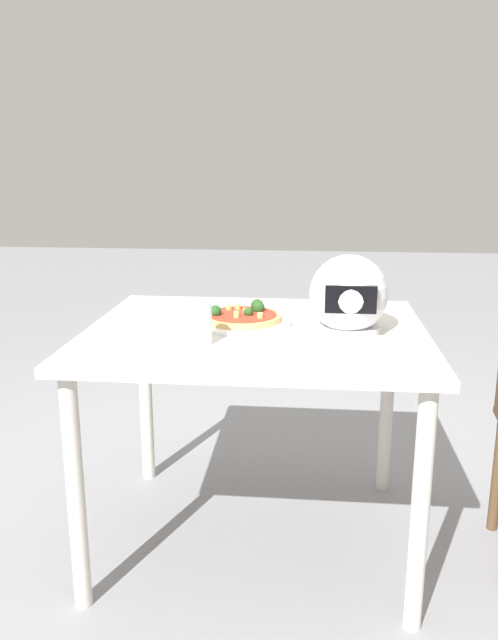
{
  "coord_description": "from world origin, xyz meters",
  "views": [
    {
      "loc": [
        -0.16,
        1.91,
        1.27
      ],
      "look_at": [
        0.02,
        -0.03,
        0.77
      ],
      "focal_mm": 35.36,
      "sensor_mm": 36.0,
      "label": 1
    }
  ],
  "objects": [
    {
      "name": "ground_plane",
      "position": [
        0.0,
        0.0,
        0.0
      ],
      "size": [
        14.0,
        14.0,
        0.0
      ],
      "primitive_type": "plane",
      "color": "gray"
    },
    {
      "name": "pizza_plate",
      "position": [
        0.05,
        -0.05,
        0.75
      ],
      "size": [
        0.32,
        0.32,
        0.01
      ],
      "primitive_type": "cylinder",
      "color": "white",
      "rests_on": "dining_table"
    },
    {
      "name": "motorcycle_helmet",
      "position": [
        -0.29,
        0.01,
        0.86
      ],
      "size": [
        0.24,
        0.24,
        0.24
      ],
      "color": "silver",
      "rests_on": "dining_table"
    },
    {
      "name": "drinking_glass",
      "position": [
        0.15,
        0.18,
        0.81
      ],
      "size": [
        0.07,
        0.07,
        0.12
      ],
      "primitive_type": "cylinder",
      "color": "silver",
      "rests_on": "dining_table"
    },
    {
      "name": "pizza",
      "position": [
        0.05,
        -0.06,
        0.77
      ],
      "size": [
        0.25,
        0.25,
        0.06
      ],
      "color": "tan",
      "rests_on": "pizza_plate"
    },
    {
      "name": "dining_table",
      "position": [
        0.0,
        0.0,
        0.66
      ],
      "size": [
        1.06,
        0.89,
        0.75
      ],
      "color": "beige",
      "rests_on": "ground"
    }
  ]
}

